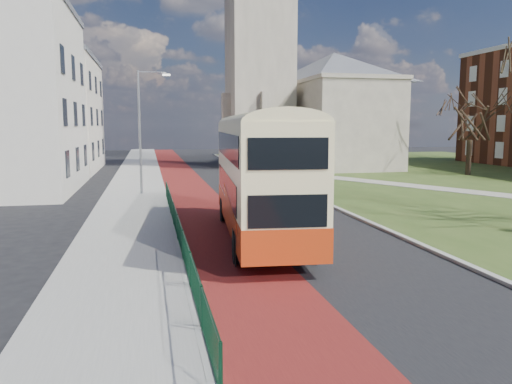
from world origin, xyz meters
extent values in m
plane|color=black|center=(0.00, 0.00, 0.00)|extent=(160.00, 160.00, 0.00)
cube|color=black|center=(1.50, 20.00, 0.01)|extent=(9.00, 120.00, 0.01)
cube|color=#591414|center=(-1.20, 20.00, 0.01)|extent=(3.40, 120.00, 0.01)
cube|color=gray|center=(-5.00, 20.00, 0.06)|extent=(4.00, 120.00, 0.12)
cube|color=#999993|center=(-3.00, 20.00, 0.07)|extent=(0.25, 120.00, 0.13)
cube|color=#999993|center=(6.10, 22.00, 0.07)|extent=(0.25, 80.00, 0.13)
cube|color=#334C1B|center=(26.00, 22.00, 0.02)|extent=(40.00, 80.00, 0.04)
cylinder|color=#0B321D|center=(-2.95, 4.00, 1.10)|extent=(0.04, 24.00, 0.04)
cylinder|color=#0B321D|center=(-2.95, 4.00, 0.15)|extent=(0.04, 24.00, 0.04)
cube|color=gray|center=(8.00, 38.00, 12.00)|extent=(6.50, 6.50, 24.00)
cube|color=gray|center=(16.50, 38.00, 4.50)|extent=(9.00, 18.00, 9.00)
pyramid|color=#565960|center=(16.50, 38.00, 12.60)|extent=(9.00, 18.00, 3.60)
cube|color=beige|center=(-14.00, 38.00, 5.50)|extent=(10.00, 16.00, 11.00)
cube|color=#565960|center=(-14.00, 38.00, 11.25)|extent=(10.30, 16.30, 0.50)
cylinder|color=gray|center=(-4.50, 18.00, 4.12)|extent=(0.16, 0.16, 8.00)
cylinder|color=gray|center=(-3.60, 18.00, 8.02)|extent=(1.80, 0.10, 0.10)
cube|color=silver|center=(-2.70, 18.00, 7.87)|extent=(0.50, 0.18, 0.12)
cube|color=#B33210|center=(0.38, 3.76, 1.09)|extent=(3.73, 11.97, 1.07)
cube|color=beige|center=(0.38, 3.76, 3.18)|extent=(3.70, 11.91, 3.11)
cube|color=black|center=(-0.94, 4.20, 2.22)|extent=(0.89, 9.63, 1.02)
cube|color=black|center=(1.74, 3.97, 2.22)|extent=(0.89, 9.63, 1.02)
cube|color=black|center=(-0.96, 3.88, 3.82)|extent=(0.97, 10.57, 0.96)
cube|color=black|center=(1.72, 3.65, 3.82)|extent=(0.97, 10.57, 0.96)
cube|color=black|center=(0.88, 9.60, 2.22)|extent=(2.40, 0.29, 1.12)
cube|color=black|center=(0.88, 9.60, 3.82)|extent=(2.40, 0.29, 0.96)
cube|color=orange|center=(0.88, 9.60, 4.43)|extent=(1.91, 0.26, 0.32)
cylinder|color=black|center=(-0.52, 7.86, 0.56)|extent=(0.42, 1.14, 1.11)
cylinder|color=black|center=(1.96, 7.65, 0.56)|extent=(0.42, 1.14, 1.11)
cylinder|color=black|center=(-1.17, 0.35, 0.56)|extent=(0.42, 1.14, 1.11)
cylinder|color=black|center=(1.31, 0.14, 0.56)|extent=(0.42, 1.14, 1.11)
cylinder|color=#302218|center=(24.98, 25.14, 1.65)|extent=(0.62, 0.62, 3.23)
camera|label=1|loc=(-4.03, -15.71, 4.63)|focal=35.00mm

